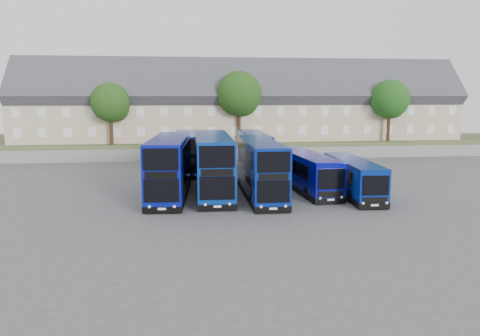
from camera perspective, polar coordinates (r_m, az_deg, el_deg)
name	(u,v)px	position (r m, az deg, el deg)	size (l,w,h in m)	color
ground	(253,203)	(35.75, 1.62, -4.25)	(120.00, 120.00, 0.00)	#4C4C51
retaining_wall	(225,154)	(59.11, -1.87, 1.72)	(70.00, 0.40, 1.50)	slate
earth_bank	(219,144)	(68.99, -2.62, 2.95)	(80.00, 20.00, 2.00)	#414828
terrace_row	(242,106)	(64.96, 0.28, 7.54)	(60.00, 10.40, 11.20)	tan
dd_front_left	(170,168)	(38.01, -8.56, 0.02)	(3.60, 12.08, 4.74)	#07118D
dd_front_mid	(213,166)	(38.44, -3.30, 0.28)	(3.02, 12.24, 4.84)	#072D92
dd_front_right	(261,170)	(37.39, 2.55, -0.22)	(2.73, 11.36, 4.50)	navy
dd_rear_left	(187,153)	(49.84, -6.50, 1.81)	(2.64, 10.48, 4.14)	#072090
dd_rear_right	(254,154)	(48.89, 1.73, 1.76)	(2.60, 10.62, 4.20)	#07188D
coach_east_a	(306,172)	(40.68, 8.05, -0.49)	(3.21, 11.76, 3.18)	#070A85
coach_east_b	(353,178)	(39.33, 13.57, -1.16)	(2.87, 10.81, 2.92)	navy
tree_west	(112,104)	(60.14, -15.38, 7.55)	(4.80, 4.80, 7.65)	#382314
tree_mid	(240,95)	(60.47, 0.01, 8.83)	(5.76, 5.76, 9.18)	#382314
tree_east	(390,101)	(65.52, 17.87, 7.82)	(5.12, 5.12, 8.16)	#382314
tree_far	(408,98)	(74.43, 19.84, 8.06)	(5.44, 5.44, 8.67)	#382314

